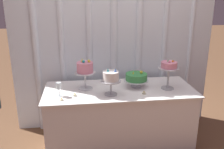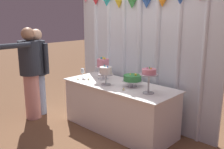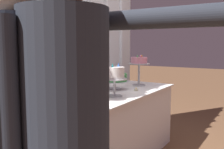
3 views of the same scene
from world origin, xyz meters
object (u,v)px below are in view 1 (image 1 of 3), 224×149
(cake_display_midleft, at_px, (111,78))
(tealight_near_right, at_px, (144,93))
(tealight_far_left, at_px, (61,100))
(cake_display_rightmost, at_px, (169,68))
(tealight_near_left, at_px, (75,95))
(cake_display_midright, at_px, (136,78))
(wine_glass, at_px, (59,86))
(cake_display_leftmost, at_px, (85,69))
(cake_table, at_px, (119,116))

(cake_display_midleft, bearing_deg, tealight_near_right, -4.74)
(tealight_far_left, bearing_deg, cake_display_rightmost, 8.75)
(cake_display_rightmost, xyz_separation_m, tealight_near_left, (-1.16, -0.09, -0.27))
(cake_display_rightmost, bearing_deg, cake_display_midright, 163.48)
(wine_glass, bearing_deg, tealight_far_left, -76.51)
(tealight_far_left, bearing_deg, cake_display_midright, 18.68)
(cake_display_rightmost, xyz_separation_m, tealight_far_left, (-1.31, -0.20, -0.27))
(cake_display_rightmost, bearing_deg, cake_display_leftmost, 173.23)
(tealight_near_right, bearing_deg, cake_display_leftmost, 159.46)
(cake_table, bearing_deg, cake_display_leftmost, 172.10)
(cake_display_leftmost, relative_size, tealight_near_left, 9.64)
(cake_display_midright, bearing_deg, cake_table, -167.57)
(cake_table, relative_size, wine_glass, 11.33)
(tealight_near_left, bearing_deg, cake_display_rightmost, 4.60)
(cake_display_leftmost, height_order, tealight_far_left, cake_display_leftmost)
(cake_display_rightmost, height_order, tealight_far_left, cake_display_rightmost)
(cake_display_midleft, relative_size, cake_display_rightmost, 0.86)
(cake_display_leftmost, distance_m, tealight_near_left, 0.36)
(cake_table, height_order, cake_display_rightmost, cake_display_rightmost)
(cake_table, relative_size, tealight_near_left, 46.18)
(cake_display_leftmost, xyz_separation_m, cake_display_rightmost, (1.03, -0.12, 0.02))
(wine_glass, relative_size, tealight_near_left, 4.08)
(cake_display_midright, bearing_deg, tealight_far_left, -161.32)
(cake_display_midleft, height_order, cake_display_rightmost, cake_display_rightmost)
(cake_display_midright, distance_m, wine_glass, 0.98)
(tealight_far_left, relative_size, tealight_near_right, 0.88)
(cake_display_midleft, relative_size, tealight_near_left, 8.02)
(tealight_far_left, distance_m, tealight_near_left, 0.18)
(cake_display_midleft, distance_m, tealight_near_right, 0.45)
(cake_display_leftmost, height_order, cake_display_rightmost, cake_display_leftmost)
(cake_display_rightmost, bearing_deg, tealight_far_left, -171.25)
(cake_display_midright, relative_size, tealight_near_right, 6.92)
(cake_display_leftmost, distance_m, cake_display_rightmost, 1.04)
(cake_table, relative_size, cake_display_leftmost, 4.79)
(cake_display_midleft, distance_m, wine_glass, 0.62)
(wine_glass, relative_size, tealight_near_right, 3.64)
(cake_table, distance_m, cake_display_midright, 0.55)
(cake_display_leftmost, height_order, cake_display_midleft, cake_display_leftmost)
(cake_display_leftmost, distance_m, tealight_near_right, 0.78)
(wine_glass, xyz_separation_m, tealight_near_right, (1.00, -0.07, -0.11))
(cake_display_rightmost, distance_m, tealight_near_left, 1.20)
(cake_display_rightmost, bearing_deg, cake_table, 174.02)
(cake_display_midleft, height_order, cake_display_midright, cake_display_midleft)
(cake_table, distance_m, tealight_near_right, 0.51)
(cake_display_leftmost, height_order, cake_display_midright, cake_display_leftmost)
(tealight_far_left, bearing_deg, cake_table, 20.58)
(cake_table, bearing_deg, cake_display_midleft, -128.24)
(cake_table, distance_m, cake_display_rightmost, 0.89)
(cake_display_midright, xyz_separation_m, wine_glass, (-0.96, -0.18, -0.01))
(wine_glass, bearing_deg, cake_display_midright, 10.54)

